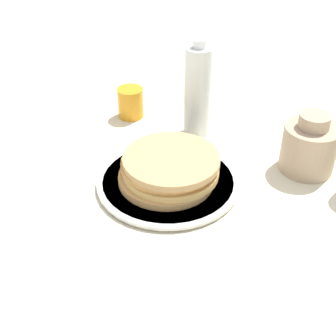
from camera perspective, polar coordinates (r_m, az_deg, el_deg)
ground_plane at (r=0.92m, az=0.63°, el=-2.67°), size 4.00×4.00×0.00m
plate at (r=0.93m, az=-0.00°, el=-1.65°), size 0.28×0.28×0.01m
pancake_stack at (r=0.91m, az=0.16°, el=-0.06°), size 0.20×0.20×0.05m
juice_glass at (r=1.15m, az=-4.59°, el=7.95°), size 0.06×0.06×0.07m
cream_jug at (r=0.99m, az=16.84°, el=2.55°), size 0.11×0.11×0.13m
water_bottle_mid at (r=1.05m, az=3.62°, el=9.30°), size 0.06×0.06×0.23m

